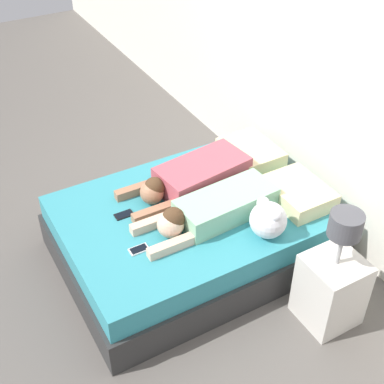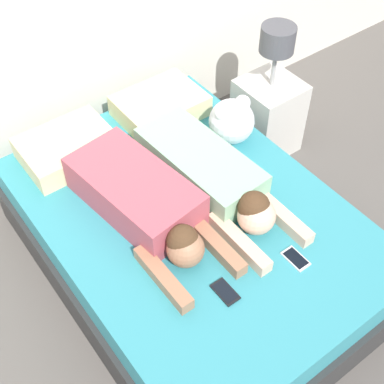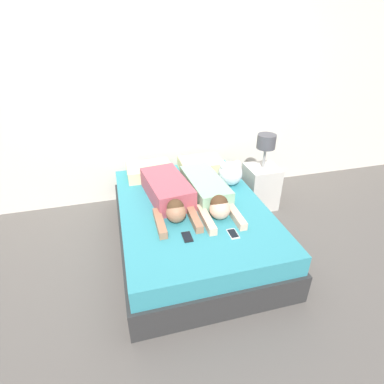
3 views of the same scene
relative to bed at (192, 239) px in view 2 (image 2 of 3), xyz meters
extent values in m
plane|color=#5B5651|center=(0.00, 0.00, -0.24)|extent=(12.00, 12.00, 0.00)
cube|color=#2D2D2D|center=(0.00, 0.00, -0.09)|extent=(1.47, 2.02, 0.28)
cube|color=teal|center=(0.00, 0.00, 0.15)|extent=(1.41, 1.96, 0.20)
cube|color=beige|center=(-0.32, 0.75, 0.31)|extent=(0.51, 0.39, 0.13)
cube|color=beige|center=(0.32, 0.75, 0.31)|extent=(0.51, 0.39, 0.13)
cube|color=#B24C59|center=(-0.21, 0.21, 0.35)|extent=(0.46, 0.77, 0.21)
sphere|color=#A37051|center=(-0.21, -0.23, 0.34)|extent=(0.18, 0.18, 0.18)
sphere|color=#4C331E|center=(-0.21, -0.21, 0.38)|extent=(0.16, 0.16, 0.16)
cube|color=#A37051|center=(-0.37, -0.27, 0.28)|extent=(0.07, 0.40, 0.07)
cube|color=#A37051|center=(-0.05, -0.27, 0.28)|extent=(0.07, 0.40, 0.07)
cube|color=#8CBF99|center=(0.19, 0.18, 0.33)|extent=(0.37, 0.77, 0.18)
sphere|color=beige|center=(0.19, -0.28, 0.34)|extent=(0.19, 0.19, 0.19)
sphere|color=#4C331E|center=(0.19, -0.26, 0.38)|extent=(0.17, 0.17, 0.17)
cube|color=beige|center=(0.05, -0.32, 0.28)|extent=(0.07, 0.42, 0.07)
cube|color=beige|center=(0.33, -0.32, 0.28)|extent=(0.07, 0.42, 0.07)
cube|color=black|center=(-0.17, -0.49, 0.25)|extent=(0.08, 0.14, 0.01)
cube|color=black|center=(-0.17, -0.49, 0.25)|extent=(0.07, 0.12, 0.00)
cube|color=silver|center=(0.22, -0.55, 0.25)|extent=(0.08, 0.14, 0.01)
cube|color=black|center=(0.22, -0.55, 0.25)|extent=(0.07, 0.12, 0.00)
sphere|color=white|center=(0.52, 0.32, 0.38)|extent=(0.27, 0.27, 0.27)
sphere|color=white|center=(0.45, 0.32, 0.48)|extent=(0.09, 0.09, 0.09)
sphere|color=white|center=(0.60, 0.32, 0.48)|extent=(0.09, 0.09, 0.09)
cube|color=beige|center=(1.03, 0.51, 0.03)|extent=(0.37, 0.37, 0.54)
cylinder|color=#999999|center=(1.03, 0.51, 0.43)|extent=(0.03, 0.03, 0.25)
cylinder|color=#4C4C51|center=(1.03, 0.51, 0.63)|extent=(0.22, 0.22, 0.16)
camera|label=1|loc=(2.72, -1.55, 2.82)|focal=50.00mm
camera|label=2|loc=(-1.08, -1.45, 2.38)|focal=50.00mm
camera|label=3|loc=(-0.65, -2.44, 1.84)|focal=28.00mm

